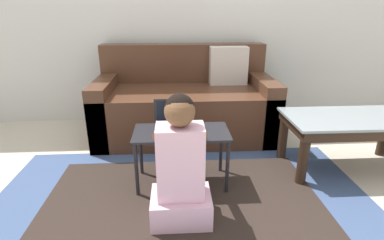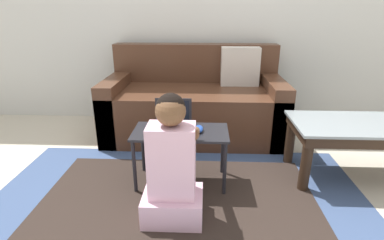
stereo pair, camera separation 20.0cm
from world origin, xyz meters
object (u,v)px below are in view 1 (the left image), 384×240
Objects in this scene: couch at (186,104)px; coffee_table at (351,126)px; laptop at (173,124)px; laptop_desk at (181,138)px; computer_mouse at (200,129)px; person_seated at (181,169)px.

coffee_table is (1.19, -0.78, 0.05)m from couch.
coffee_table is at bearing 3.95° from laptop.
laptop_desk is 2.53× the size of laptop.
laptop_desk is at bearing -94.07° from couch.
laptop is (-1.31, -0.09, 0.08)m from coffee_table.
coffee_table is 3.84× the size of laptop.
laptop_desk is at bearing -40.90° from laptop.
person_seated is (-0.14, -0.38, -0.08)m from computer_mouse.
computer_mouse is (0.12, 0.00, 0.07)m from laptop_desk.
couch is 0.89m from laptop.
coffee_table is 1.27× the size of person_seated.
couch reaches higher than laptop_desk.
laptop is 0.44m from person_seated.
laptop is 0.33× the size of person_seated.
couch is 2.57× the size of laptop_desk.
coffee_table is 1.26m from laptop_desk.
coffee_table is 1.31m from laptop.
computer_mouse is at bearing -15.42° from laptop.
person_seated is at bearing -93.57° from couch.
couch is 0.92m from laptop_desk.
computer_mouse is at bearing 70.40° from person_seated.
person_seated is at bearing -84.61° from laptop.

